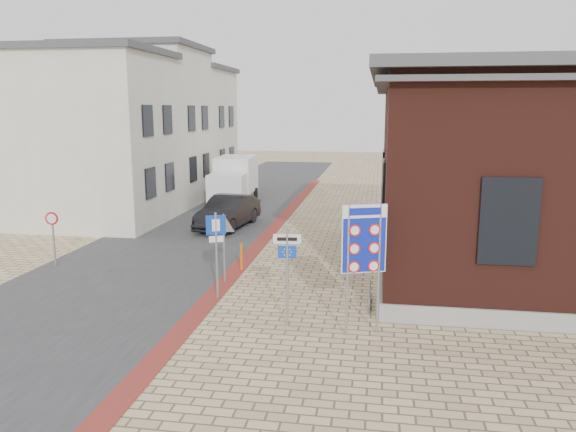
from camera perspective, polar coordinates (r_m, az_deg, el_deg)
The scene contains 16 objects.
ground at distance 14.63m, azimuth -2.56°, elevation -11.38°, with size 120.00×120.00×0.00m, color tan.
road_strip at distance 29.96m, azimuth -7.01°, elevation 0.16°, with size 7.00×60.00×0.02m, color #38383A.
curb_strip at distance 24.37m, azimuth -2.37°, elevation -2.23°, with size 0.60×40.00×0.02m, color maroon.
brick_building at distance 21.27m, azimuth 26.19°, elevation 4.22°, with size 13.00×13.00×6.80m.
townhouse_near at distance 28.81m, azimuth -19.56°, elevation 7.53°, with size 7.40×6.40×8.30m.
townhouse_mid at distance 34.17m, azimuth -14.75°, elevation 8.89°, with size 7.40×6.40×9.10m.
townhouse_far at distance 39.75m, azimuth -11.20°, elevation 8.69°, with size 7.40×6.40×8.30m.
bike_rack at distance 16.32m, azimuth 8.29°, elevation -8.10°, with size 0.08×1.80×0.60m.
sedan at distance 26.51m, azimuth -6.10°, elevation 0.42°, with size 1.60×4.59×1.51m, color black.
box_truck at distance 33.28m, azimuth -5.50°, elevation 3.68°, with size 2.43×5.29×2.71m.
border_sign at distance 13.70m, azimuth 7.73°, elevation -2.55°, with size 1.07×0.42×3.29m.
essen_sign at distance 14.25m, azimuth -0.09°, elevation -4.63°, with size 0.70×0.13×2.59m.
parking_sign at distance 16.42m, azimuth -7.31°, elevation -2.47°, with size 0.54×0.26×2.59m.
yield_sign at distance 17.90m, azimuth -6.55°, elevation -1.59°, with size 0.79×0.22×2.24m.
speed_sign at distance 21.47m, azimuth -22.77°, elevation -1.41°, with size 0.46×0.09×1.97m.
bollard at distance 19.49m, azimuth -4.76°, elevation -4.18°, with size 0.09×0.09×0.98m, color orange.
Camera 1 is at (2.81, -13.25, 5.54)m, focal length 35.00 mm.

